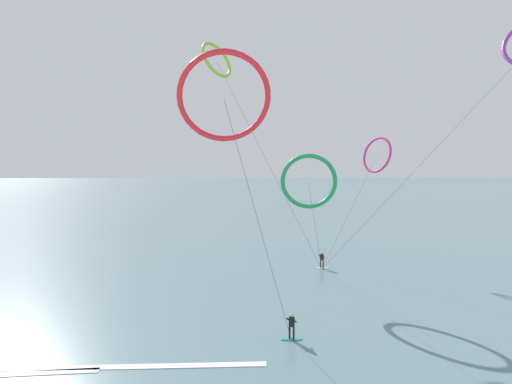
# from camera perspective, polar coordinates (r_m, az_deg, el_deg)

# --- Properties ---
(sea_water) EXTENTS (400.00, 200.00, 0.08)m
(sea_water) POSITION_cam_1_polar(r_m,az_deg,el_deg) (118.25, -1.13, -0.57)
(sea_water) COLOR slate
(sea_water) RESTS_ON ground
(surfer_ivory) EXTENTS (1.40, 0.72, 1.70)m
(surfer_ivory) POSITION_cam_1_polar(r_m,az_deg,el_deg) (42.98, 9.19, -9.53)
(surfer_ivory) COLOR silver
(surfer_ivory) RESTS_ON ground
(surfer_teal) EXTENTS (1.40, 0.70, 1.70)m
(surfer_teal) POSITION_cam_1_polar(r_m,az_deg,el_deg) (27.02, 5.01, -18.45)
(surfer_teal) COLOR teal
(surfer_teal) RESTS_ON ground
(kite_emerald) EXTENTS (5.00, 6.92, 11.83)m
(kite_emerald) POSITION_cam_1_polar(r_m,az_deg,el_deg) (35.43, 7.37, 1.45)
(kite_emerald) COLOR #199351
(kite_emerald) RESTS_ON ground
(kite_magenta) EXTENTS (7.92, 5.34, 13.72)m
(kite_magenta) POSITION_cam_1_polar(r_m,az_deg,el_deg) (46.39, 16.54, 4.99)
(kite_magenta) COLOR #CC288E
(kite_magenta) RESTS_ON ground
(kite_lime) EXTENTS (12.78, 4.44, 23.34)m
(kite_lime) POSITION_cam_1_polar(r_m,az_deg,el_deg) (44.00, -5.49, 17.88)
(kite_lime) COLOR #8CC62D
(kite_lime) RESTS_ON ground
(kite_crimson) EXTENTS (6.84, 3.01, 17.36)m
(kite_crimson) POSITION_cam_1_polar(r_m,az_deg,el_deg) (23.63, -4.45, 13.03)
(kite_crimson) COLOR red
(kite_crimson) RESTS_ON ground
(wave_crest_far) EXTENTS (17.48, 0.74, 0.12)m
(wave_crest_far) POSITION_cam_1_polar(r_m,az_deg,el_deg) (25.54, -20.16, -22.09)
(wave_crest_far) COLOR white
(wave_crest_far) RESTS_ON ground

